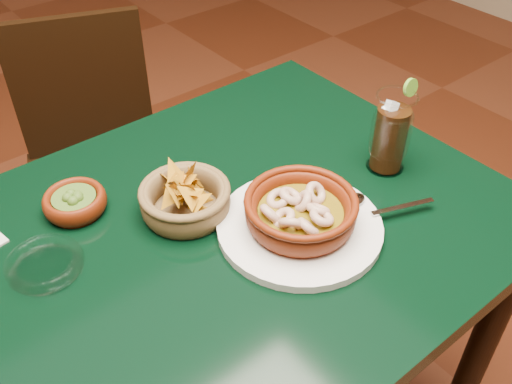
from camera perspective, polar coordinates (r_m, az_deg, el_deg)
dining_table at (r=1.06m, az=-6.64°, el=-9.11°), size 1.20×0.80×0.75m
dining_chair at (r=1.71m, az=-15.66°, el=3.16°), size 0.51×0.51×0.85m
shrimp_plate at (r=0.99m, az=4.47°, el=-2.34°), size 0.38×0.29×0.08m
chip_basket at (r=1.03m, az=-7.08°, el=-0.71°), size 0.20×0.20×0.12m
guacamole_ramekin at (r=1.09m, az=-17.67°, el=-0.92°), size 0.13×0.13×0.05m
cola_drink at (r=1.14m, az=13.30°, el=5.72°), size 0.16×0.16×0.19m
glass_ashtray at (r=0.99m, az=-20.35°, el=-6.80°), size 0.13×0.13×0.03m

